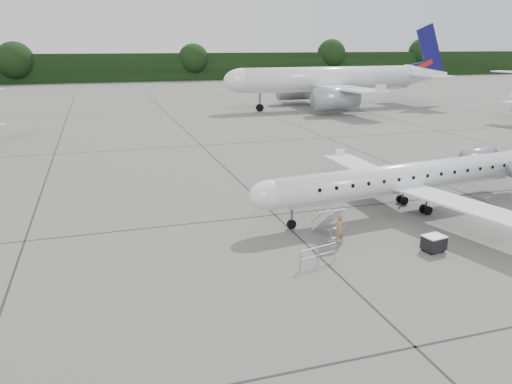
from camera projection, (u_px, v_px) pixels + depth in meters
name	position (u px, v px, depth m)	size (l,w,h in m)	color
ground	(409.00, 234.00, 29.49)	(320.00, 320.00, 0.00)	slate
treeline	(155.00, 67.00, 147.14)	(260.00, 4.00, 8.00)	black
main_regional_jet	(407.00, 164.00, 32.71)	(25.25, 18.18, 6.47)	white
airstair	(328.00, 221.00, 28.71)	(0.85, 2.23, 2.03)	white
passenger	(340.00, 230.00, 27.63)	(0.66, 0.43, 1.80)	#8D6D4C
safety_railing	(318.00, 256.00, 25.15)	(2.20, 0.08, 1.00)	#96999E
baggage_cart	(434.00, 243.00, 26.87)	(1.10, 0.89, 0.95)	black
bg_narrowbody	(329.00, 67.00, 83.87)	(39.02, 28.09, 14.01)	white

